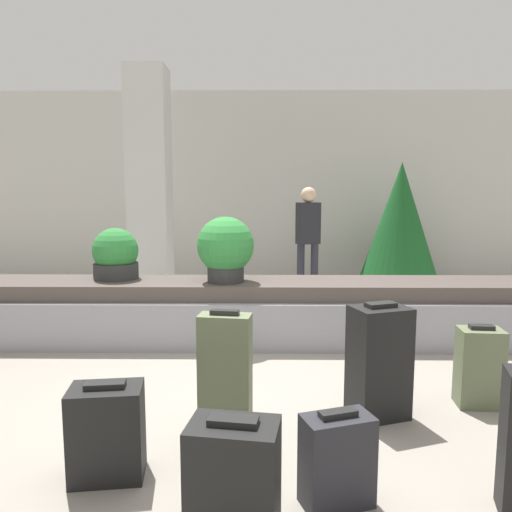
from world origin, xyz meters
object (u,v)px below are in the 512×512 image
at_px(suitcase_0, 234,477).
at_px(traveler_0, 308,232).
at_px(suitcase_4, 337,460).
at_px(potted_plant_1, 116,256).
at_px(pillar, 150,184).
at_px(suitcase_6, 479,367).
at_px(suitcase_1, 379,362).
at_px(decorated_tree, 400,220).
at_px(suitcase_5, 107,432).
at_px(potted_plant_0, 225,249).
at_px(suitcase_2, 225,373).

relative_size(suitcase_0, traveler_0, 0.34).
xyz_separation_m(suitcase_0, suitcase_4, (0.49, 0.19, -0.03)).
height_order(suitcase_4, potted_plant_1, potted_plant_1).
relative_size(pillar, suitcase_6, 5.46).
bearing_deg(traveler_0, suitcase_0, 58.59).
xyz_separation_m(suitcase_0, suitcase_6, (1.66, 1.33, 0.03)).
relative_size(pillar, suitcase_1, 4.08).
xyz_separation_m(suitcase_4, decorated_tree, (1.76, 5.45, 0.83)).
xyz_separation_m(suitcase_1, suitcase_4, (-0.42, -0.96, -0.15)).
relative_size(pillar, traveler_0, 2.05).
height_order(suitcase_4, suitcase_6, suitcase_6).
bearing_deg(suitcase_4, pillar, 93.45).
distance_m(suitcase_1, suitcase_5, 1.77).
distance_m(suitcase_4, traveler_0, 4.99).
distance_m(pillar, decorated_tree, 3.80).
xyz_separation_m(suitcase_5, decorated_tree, (2.94, 5.23, 0.81)).
distance_m(suitcase_6, potted_plant_0, 2.49).
bearing_deg(suitcase_2, pillar, 115.98).
xyz_separation_m(suitcase_0, suitcase_1, (0.91, 1.15, 0.13)).
bearing_deg(traveler_0, suitcase_5, 49.88).
bearing_deg(decorated_tree, suitcase_0, -111.75).
distance_m(suitcase_0, potted_plant_0, 2.89).
bearing_deg(suitcase_2, potted_plant_1, 129.44).
bearing_deg(potted_plant_0, suitcase_1, -55.31).
distance_m(pillar, suitcase_5, 4.85).
bearing_deg(suitcase_1, suitcase_5, -174.30).
distance_m(suitcase_0, suitcase_1, 1.47).
height_order(suitcase_1, suitcase_5, suitcase_1).
bearing_deg(suitcase_1, suitcase_0, -147.34).
height_order(suitcase_2, suitcase_5, suitcase_2).
bearing_deg(decorated_tree, suitcase_6, -97.85).
bearing_deg(suitcase_0, pillar, 114.78).
bearing_deg(suitcase_6, suitcase_0, -136.59).
distance_m(potted_plant_0, potted_plant_1, 1.16).
distance_m(potted_plant_1, traveler_0, 3.05).
distance_m(suitcase_2, suitcase_6, 1.81).
relative_size(suitcase_1, suitcase_6, 1.34).
height_order(suitcase_5, decorated_tree, decorated_tree).
bearing_deg(pillar, suitcase_0, -73.71).
xyz_separation_m(suitcase_4, suitcase_5, (-1.18, 0.22, 0.02)).
height_order(suitcase_1, potted_plant_0, potted_plant_0).
height_order(suitcase_5, suitcase_6, suitcase_6).
relative_size(pillar, suitcase_0, 6.03).
bearing_deg(suitcase_0, decorated_tree, 76.74).
xyz_separation_m(suitcase_2, decorated_tree, (2.35, 4.71, 0.68)).
height_order(suitcase_5, potted_plant_0, potted_plant_0).
relative_size(suitcase_1, decorated_tree, 0.40).
height_order(suitcase_0, traveler_0, traveler_0).
distance_m(suitcase_5, potted_plant_0, 2.53).
bearing_deg(suitcase_6, traveler_0, 107.57).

